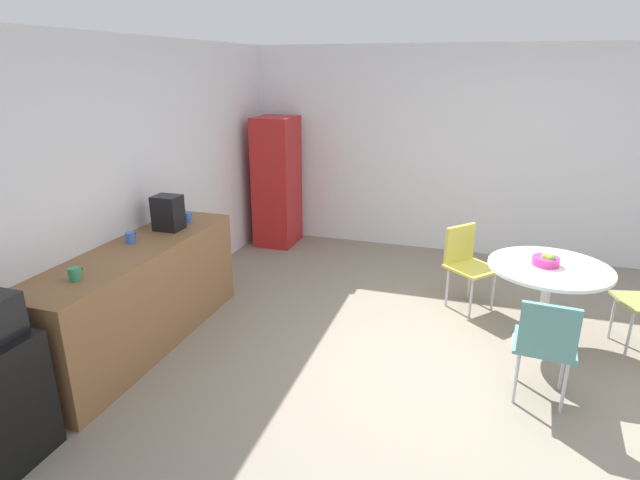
# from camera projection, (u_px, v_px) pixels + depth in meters

# --- Properties ---
(ground_plane) EXTENTS (6.00, 6.00, 0.00)m
(ground_plane) POSITION_uv_depth(u_px,v_px,m) (453.00, 372.00, 4.12)
(ground_plane) COLOR gray
(wall_back) EXTENTS (6.00, 0.10, 2.60)m
(wall_back) POSITION_uv_depth(u_px,v_px,m) (120.00, 189.00, 4.56)
(wall_back) COLOR silver
(wall_back) RESTS_ON ground_plane
(wall_side_right) EXTENTS (0.10, 6.00, 2.60)m
(wall_side_right) POSITION_uv_depth(u_px,v_px,m) (478.00, 153.00, 6.40)
(wall_side_right) COLOR silver
(wall_side_right) RESTS_ON ground_plane
(counter_block) EXTENTS (2.28, 0.60, 0.90)m
(counter_block) POSITION_uv_depth(u_px,v_px,m) (139.00, 297.00, 4.41)
(counter_block) COLOR brown
(counter_block) RESTS_ON ground_plane
(locker_cabinet) EXTENTS (0.60, 0.50, 1.72)m
(locker_cabinet) POSITION_uv_depth(u_px,v_px,m) (277.00, 182.00, 6.87)
(locker_cabinet) COLOR #B21E1E
(locker_cabinet) RESTS_ON ground_plane
(round_table) EXTENTS (1.00, 1.00, 0.74)m
(round_table) POSITION_uv_depth(u_px,v_px,m) (547.00, 283.00, 4.36)
(round_table) COLOR silver
(round_table) RESTS_ON ground_plane
(chair_yellow) EXTENTS (0.59, 0.59, 0.83)m
(chair_yellow) POSITION_uv_depth(u_px,v_px,m) (466.00, 257.00, 5.12)
(chair_yellow) COLOR silver
(chair_yellow) RESTS_ON ground_plane
(chair_teal) EXTENTS (0.46, 0.46, 0.83)m
(chair_teal) POSITION_uv_depth(u_px,v_px,m) (546.00, 340.00, 3.57)
(chair_teal) COLOR silver
(chair_teal) RESTS_ON ground_plane
(fruit_bowl) EXTENTS (0.22, 0.22, 0.11)m
(fruit_bowl) POSITION_uv_depth(u_px,v_px,m) (546.00, 260.00, 4.31)
(fruit_bowl) COLOR #D8338C
(fruit_bowl) RESTS_ON round_table
(mug_white) EXTENTS (0.13, 0.08, 0.09)m
(mug_white) POSITION_uv_depth(u_px,v_px,m) (188.00, 217.00, 4.96)
(mug_white) COLOR #3F66BF
(mug_white) RESTS_ON counter_block
(mug_green) EXTENTS (0.13, 0.08, 0.09)m
(mug_green) POSITION_uv_depth(u_px,v_px,m) (75.00, 274.00, 3.61)
(mug_green) COLOR #338C59
(mug_green) RESTS_ON counter_block
(mug_red) EXTENTS (0.13, 0.08, 0.09)m
(mug_red) POSITION_uv_depth(u_px,v_px,m) (130.00, 238.00, 4.37)
(mug_red) COLOR #3F66BF
(mug_red) RESTS_ON counter_block
(coffee_maker) EXTENTS (0.20, 0.24, 0.32)m
(coffee_maker) POSITION_uv_depth(u_px,v_px,m) (168.00, 213.00, 4.69)
(coffee_maker) COLOR black
(coffee_maker) RESTS_ON counter_block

